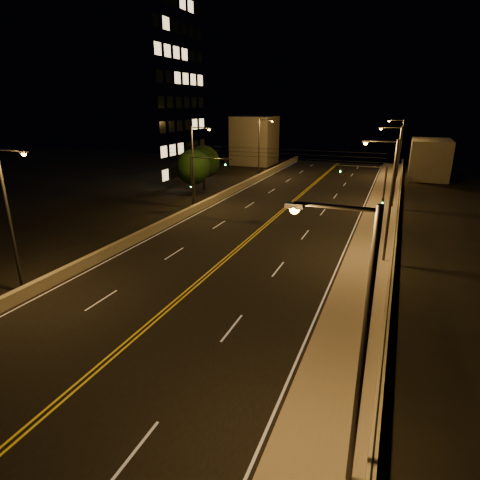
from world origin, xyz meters
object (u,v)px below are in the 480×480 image
at_px(traffic_signal_left, 199,177).
at_px(building_tower, 116,91).
at_px(streetlight_2, 395,162).
at_px(streetlight_3, 399,145).
at_px(tree_0, 193,167).
at_px(streetlight_0, 354,340).
at_px(streetlight_1, 387,195).
at_px(streetlight_4, 11,213).
at_px(streetlight_6, 261,144).
at_px(tree_1, 203,162).
at_px(traffic_signal_right, 374,190).
at_px(streetlight_5, 195,162).

xyz_separation_m(traffic_signal_left, building_tower, (-22.55, 15.67, 9.73)).
relative_size(streetlight_2, streetlight_3, 1.00).
height_order(building_tower, tree_0, building_tower).
xyz_separation_m(streetlight_0, streetlight_1, (0.00, 20.68, 0.00)).
bearing_deg(streetlight_4, streetlight_6, 90.00).
bearing_deg(streetlight_6, streetlight_0, -68.42).
height_order(streetlight_2, streetlight_4, same).
bearing_deg(streetlight_3, tree_1, -141.75).
height_order(traffic_signal_right, tree_0, traffic_signal_right).
bearing_deg(traffic_signal_left, streetlight_4, -92.74).
bearing_deg(streetlight_4, tree_0, 96.27).
bearing_deg(tree_1, streetlight_2, -4.17).
bearing_deg(streetlight_1, traffic_signal_right, 99.42).
relative_size(streetlight_3, streetlight_5, 1.00).
bearing_deg(traffic_signal_right, streetlight_1, -80.58).
bearing_deg(tree_1, streetlight_6, 72.81).
relative_size(traffic_signal_left, tree_1, 1.01).
bearing_deg(streetlight_2, tree_0, -173.57).
bearing_deg(tree_0, streetlight_5, -59.38).
relative_size(building_tower, tree_1, 4.55).
bearing_deg(streetlight_4, traffic_signal_right, 49.20).
distance_m(streetlight_1, tree_0, 29.38).
bearing_deg(building_tower, streetlight_5, -34.06).
height_order(traffic_signal_left, building_tower, building_tower).
height_order(streetlight_5, streetlight_6, same).
bearing_deg(traffic_signal_right, streetlight_5, 176.64).
xyz_separation_m(streetlight_6, tree_0, (-3.28, -17.80, -1.54)).
height_order(streetlight_4, tree_1, streetlight_4).
bearing_deg(streetlight_5, streetlight_3, 54.70).
relative_size(streetlight_6, tree_1, 1.51).
xyz_separation_m(streetlight_6, traffic_signal_right, (19.95, -24.51, -1.45)).
bearing_deg(tree_1, streetlight_0, -58.16).
bearing_deg(building_tower, streetlight_6, 22.39).
bearing_deg(building_tower, streetlight_3, 20.23).
bearing_deg(streetlight_6, streetlight_1, -57.42).
relative_size(streetlight_4, streetlight_5, 1.00).
distance_m(streetlight_4, streetlight_5, 24.29).
bearing_deg(streetlight_5, streetlight_1, -25.51).
height_order(streetlight_1, traffic_signal_left, streetlight_1).
bearing_deg(streetlight_4, streetlight_5, 90.00).
relative_size(streetlight_3, tree_1, 1.51).
height_order(streetlight_0, tree_1, streetlight_0).
height_order(streetlight_2, traffic_signal_right, streetlight_2).
relative_size(streetlight_1, streetlight_5, 1.00).
bearing_deg(streetlight_2, tree_1, 175.83).
height_order(traffic_signal_left, tree_1, traffic_signal_left).
relative_size(streetlight_6, traffic_signal_right, 1.49).
distance_m(streetlight_0, streetlight_6, 58.35).
xyz_separation_m(streetlight_0, tree_1, (-25.53, 41.11, -1.49)).
xyz_separation_m(streetlight_4, building_tower, (-21.44, 38.78, 8.27)).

